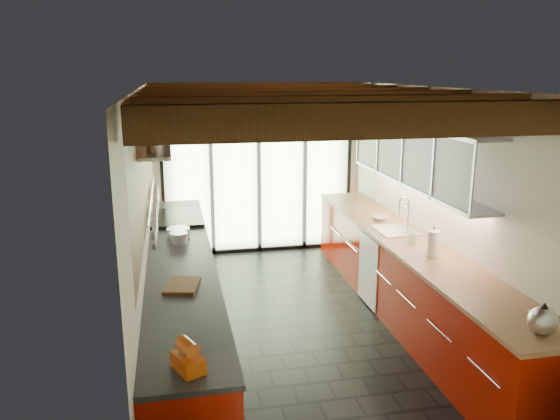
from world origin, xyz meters
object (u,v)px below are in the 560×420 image
object	(u,v)px
stand_mixer	(188,357)
bowl	(380,218)
soap_bottle	(412,235)
kettle	(543,319)
paper_towel	(433,244)

from	to	relation	value
stand_mixer	bowl	distance (m)	4.04
stand_mixer	soap_bottle	xyz separation A→B (m)	(2.54, 2.19, -0.01)
stand_mixer	kettle	distance (m)	2.54
kettle	paper_towel	xyz separation A→B (m)	(-0.00, 1.71, 0.03)
kettle	soap_bottle	world-z (taller)	kettle
soap_bottle	bowl	size ratio (longest dim) A/B	0.88
stand_mixer	kettle	xyz separation A→B (m)	(2.54, -0.01, 0.02)
paper_towel	kettle	bearing A→B (deg)	-90.00
stand_mixer	paper_towel	distance (m)	3.06
soap_bottle	kettle	bearing A→B (deg)	-90.00
kettle	bowl	world-z (taller)	kettle
paper_towel	soap_bottle	xyz separation A→B (m)	(0.00, 0.49, -0.05)
stand_mixer	paper_towel	bearing A→B (deg)	33.82
paper_towel	bowl	size ratio (longest dim) A/B	1.76
paper_towel	soap_bottle	distance (m)	0.49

